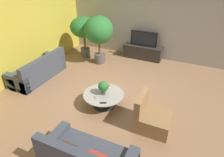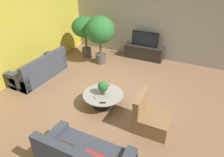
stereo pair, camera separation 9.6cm
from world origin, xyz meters
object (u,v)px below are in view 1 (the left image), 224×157
Objects in this scene: armchair_wicker at (152,118)px; potted_palm_corner at (99,31)px; coffee_table at (104,97)px; potted_palm_tall at (84,29)px; couch_by_wall at (39,71)px; potted_plant_tabletop at (103,87)px; television at (144,39)px; media_console at (143,52)px.

potted_palm_corner is (-2.79, 2.65, 0.99)m from armchair_wicker.
potted_palm_tall is at bearing 129.47° from coffee_table.
potted_palm_tall reaches higher than coffee_table.
couch_by_wall reaches higher than potted_plant_tabletop.
potted_palm_corner reaches higher than potted_plant_tabletop.
potted_palm_tall is 0.90m from potted_palm_corner.
couch_by_wall is at bearing -131.48° from television.
potted_palm_tall reaches higher than couch_by_wall.
television is 2.79× the size of potted_plant_tabletop.
armchair_wicker reaches higher than couch_by_wall.
coffee_table is at bearing -90.48° from television.
potted_palm_corner is (0.84, -0.31, 0.08)m from potted_palm_tall.
armchair_wicker is at bearing -69.95° from media_console.
potted_palm_tall is 4.34× the size of potted_plant_tabletop.
television is 3.52m from potted_plant_tabletop.
potted_plant_tabletop is at bearing -50.49° from potted_palm_tall.
coffee_table is 1.28× the size of armchair_wicker.
potted_palm_corner is at bearing -141.12° from media_console.
couch_by_wall is 2.33× the size of armchair_wicker.
potted_palm_corner is (-1.40, -1.13, 0.99)m from media_console.
potted_palm_corner is at bearing 145.97° from couch_by_wall.
coffee_table is 0.60× the size of potted_palm_corner.
television is at bearing 20.08° from potted_palm_tall.
couch_by_wall is (-2.71, -3.07, 0.01)m from media_console.
television reaches higher than potted_plant_tabletop.
media_console reaches higher than coffee_table.
media_console is 1.83× the size of armchair_wicker.
media_console is at bearing 20.12° from potted_palm_tall.
armchair_wicker is at bearing -39.24° from potted_palm_tall.
potted_plant_tabletop is at bearing 78.95° from armchair_wicker.
couch_by_wall is at bearing -124.03° from potted_palm_corner.
coffee_table is (-0.03, -3.51, -0.56)m from television.
couch_by_wall is at bearing 80.02° from armchair_wicker.
media_console is 1.43× the size of coffee_table.
media_console is 0.79× the size of couch_by_wall.
television is at bearing 38.84° from potted_palm_corner.
television is at bearing 138.52° from couch_by_wall.
potted_palm_tall reaches higher than television.
potted_plant_tabletop is (-1.41, 0.28, 0.34)m from armchair_wicker.
couch_by_wall is 5.26× the size of potted_plant_tabletop.
media_console is 0.55m from television.
armchair_wicker is 4.77m from potted_palm_tall.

